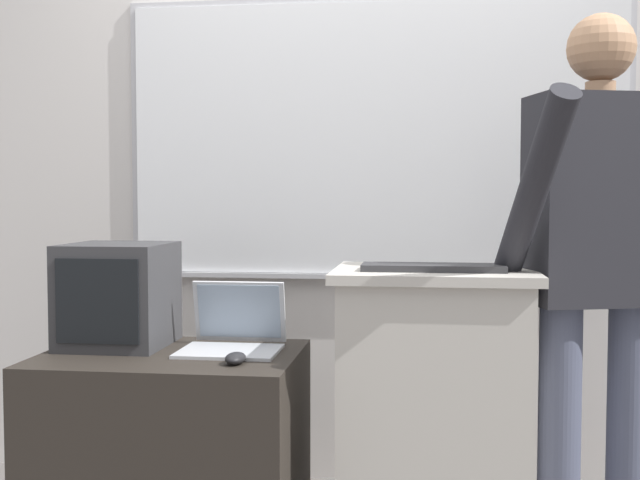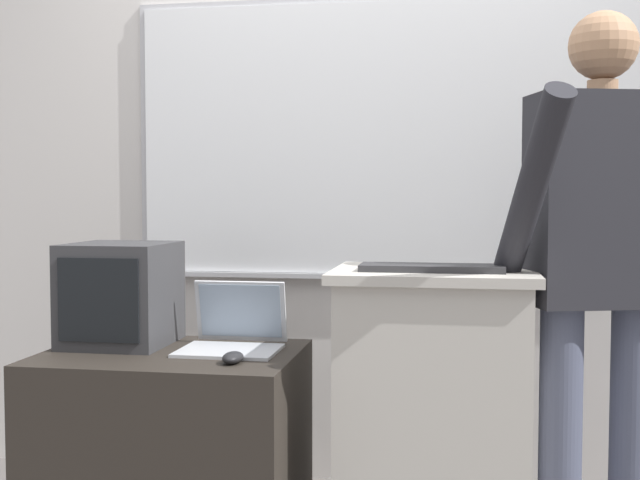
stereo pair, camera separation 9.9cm
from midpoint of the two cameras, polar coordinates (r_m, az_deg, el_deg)
The scene contains 8 objects.
back_wall at distance 3.36m, azimuth 3.95°, elevation 6.87°, with size 6.40×0.17×2.82m.
lectern_podium at distance 2.60m, azimuth 9.12°, elevation -12.63°, with size 0.62×0.50×0.96m.
side_desk at distance 2.70m, azimuth -9.39°, elevation -15.09°, with size 0.81×0.59×0.69m.
person_presenter at distance 2.59m, azimuth 20.32°, elevation -1.00°, with size 0.59×0.64×1.74m.
laptop at distance 2.64m, azimuth -4.96°, elevation -6.32°, with size 0.31×0.29×0.21m.
wireless_keyboard at distance 2.45m, azimuth 9.10°, elevation -1.97°, with size 0.43×0.15×0.02m.
computer_mouse_by_laptop at distance 2.41m, azimuth -5.03°, elevation -8.33°, with size 0.06×0.10×0.03m.
crt_monitor at distance 2.75m, azimuth -12.96°, elevation -3.74°, with size 0.33×0.35×0.34m.
Camera 2 is at (0.40, -2.05, 1.19)m, focal length 45.00 mm.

